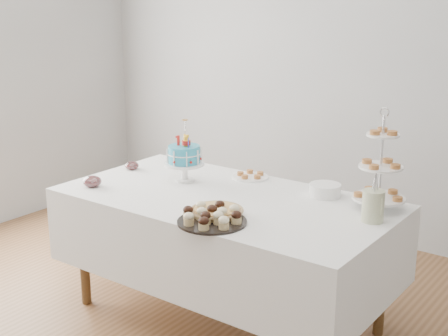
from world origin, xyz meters
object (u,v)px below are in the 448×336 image
Objects in this scene: birthday_cake at (184,165)px; cupcake_tray at (212,216)px; tiered_stand at (381,167)px; plate_stack at (325,190)px; pastry_plate at (250,176)px; jam_bowl_a at (92,182)px; jam_bowl_b at (132,166)px; table at (225,234)px; pie at (217,212)px; utensil_pitcher at (373,205)px.

birthday_cake is 1.07× the size of cupcake_tray.
plate_stack is (-0.33, 0.03, -0.20)m from tiered_stand.
jam_bowl_a is (-0.67, -0.72, 0.02)m from pastry_plate.
plate_stack is 1.98× the size of jam_bowl_b.
jam_bowl_b is (-0.08, 0.42, -0.01)m from jam_bowl_a.
tiered_stand is (0.79, 0.32, 0.46)m from table.
pie is 0.92m from jam_bowl_a.
pie is 0.73m from pastry_plate.
cupcake_tray is 1.96× the size of plate_stack.
tiered_stand is at bearing 22.49° from jam_bowl_a.
pie is at bearing -135.91° from tiered_stand.
pastry_plate is (-0.29, 0.78, -0.02)m from cupcake_tray.
utensil_pitcher reaches higher than cupcake_tray.
tiered_stand is (1.18, 0.22, 0.13)m from birthday_cake.
pie is 1.07m from jam_bowl_b.
jam_bowl_a is at bearing 176.22° from cupcake_tray.
jam_bowl_a is at bearing -135.01° from birthday_cake.
jam_bowl_a is at bearing -178.21° from pie.
jam_bowl_b is at bearing 158.70° from pie.
utensil_pitcher is (1.23, 0.02, -0.01)m from birthday_cake.
pie reaches higher than pastry_plate.
tiered_stand is 4.97× the size of jam_bowl_a.
pie is (0.15, -0.29, 0.25)m from table.
jam_bowl_a is (-0.96, 0.06, -0.01)m from cupcake_tray.
utensil_pitcher is at bearing 0.84° from jam_bowl_b.
jam_bowl_b is 1.68m from utensil_pitcher.
pie reaches higher than table.
cupcake_tray is 3.89× the size of jam_bowl_b.
tiered_stand is at bearing 44.09° from pie.
pie is at bearing -114.97° from plate_stack.
pie is at bearing -21.30° from jam_bowl_b.
jam_bowl_a is 0.42m from jam_bowl_b.
cupcake_tray reaches higher than plate_stack.
table is 0.48m from pastry_plate.
cupcake_tray reaches higher than jam_bowl_a.
jam_bowl_a is 1.66m from utensil_pitcher.
tiered_stand is 6.06× the size of jam_bowl_b.
pie is 0.51× the size of tiered_stand.
cupcake_tray is at bearing -66.38° from pie.
jam_bowl_b is (-1.29, -0.25, -0.01)m from plate_stack.
utensil_pitcher reaches higher than pastry_plate.
cupcake_tray is (0.19, -0.38, 0.27)m from table.
birthday_cake reaches higher than pastry_plate.
tiered_stand is at bearing 7.87° from jam_bowl_b.
jam_bowl_b is (-0.45, -0.00, -0.08)m from birthday_cake.
birthday_cake is 0.43m from pastry_plate.
jam_bowl_b is (-0.74, -0.30, 0.01)m from pastry_plate.
plate_stack is (0.26, 0.73, -0.00)m from cupcake_tray.
plate_stack is at bearing 28.84° from jam_bowl_a.
table is at bearing -142.11° from plate_stack.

